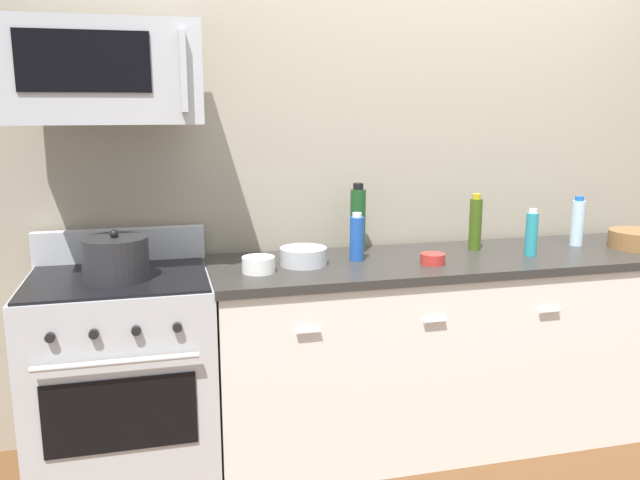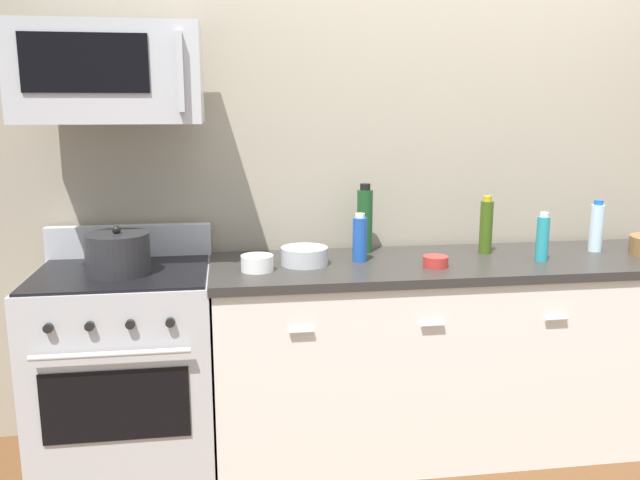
{
  "view_description": "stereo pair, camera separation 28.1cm",
  "coord_description": "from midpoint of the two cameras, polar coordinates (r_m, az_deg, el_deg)",
  "views": [
    {
      "loc": [
        -1.39,
        -2.74,
        1.62
      ],
      "look_at": [
        -0.71,
        -0.05,
        1.04
      ],
      "focal_mm": 36.23,
      "sensor_mm": 36.0,
      "label": 1
    },
    {
      "loc": [
        -1.12,
        -2.8,
        1.62
      ],
      "look_at": [
        -0.71,
        -0.05,
        1.04
      ],
      "focal_mm": 36.23,
      "sensor_mm": 36.0,
      "label": 2
    }
  ],
  "objects": [
    {
      "name": "bottle_dish_soap",
      "position": [
        3.17,
        21.5,
        0.15
      ],
      "size": [
        0.06,
        0.06,
        0.23
      ],
      "color": "teal",
      "rests_on": "countertop_slab"
    },
    {
      "name": "bowl_red_small",
      "position": [
        2.93,
        12.89,
        -1.86
      ],
      "size": [
        0.11,
        0.11,
        0.05
      ],
      "color": "#B72D28",
      "rests_on": "countertop_slab"
    },
    {
      "name": "bowl_steel_prep",
      "position": [
        2.9,
        1.39,
        -1.4
      ],
      "size": [
        0.21,
        0.21,
        0.08
      ],
      "color": "#B2B5BA",
      "rests_on": "countertop_slab"
    },
    {
      "name": "stockpot",
      "position": [
        2.81,
        -14.73,
        -1.21
      ],
      "size": [
        0.27,
        0.27,
        0.21
      ],
      "color": "#262628",
      "rests_on": "range_oven"
    },
    {
      "name": "bowl_white_ceramic",
      "position": [
        2.79,
        -2.72,
        -2.05
      ],
      "size": [
        0.14,
        0.14,
        0.07
      ],
      "color": "white",
      "rests_on": "countertop_slab"
    },
    {
      "name": "counter_unit",
      "position": [
        3.25,
        15.19,
        -9.59
      ],
      "size": [
        2.4,
        0.66,
        0.92
      ],
      "color": "silver",
      "rests_on": "ground_plane"
    },
    {
      "name": "back_wall",
      "position": [
        3.43,
        13.27,
        6.9
      ],
      "size": [
        5.49,
        0.1,
        2.7
      ],
      "primitive_type": "cube",
      "color": "#9E937F",
      "rests_on": "ground_plane"
    },
    {
      "name": "bottle_soda_blue",
      "position": [
        2.96,
        6.25,
        0.09
      ],
      "size": [
        0.07,
        0.07,
        0.22
      ],
      "color": "#1E4CA5",
      "rests_on": "countertop_slab"
    },
    {
      "name": "bottle_olive_oil",
      "position": [
        3.25,
        16.89,
        1.16
      ],
      "size": [
        0.06,
        0.06,
        0.28
      ],
      "color": "#385114",
      "rests_on": "countertop_slab"
    },
    {
      "name": "bottle_water_clear",
      "position": [
        3.49,
        25.4,
        1.02
      ],
      "size": [
        0.07,
        0.07,
        0.25
      ],
      "color": "silver",
      "rests_on": "countertop_slab"
    },
    {
      "name": "range_oven",
      "position": [
        3.02,
        -14.08,
        -11.04
      ],
      "size": [
        0.76,
        0.69,
        1.07
      ],
      "color": "#B7BABF",
      "rests_on": "ground_plane"
    },
    {
      "name": "ground_plane",
      "position": [
        3.44,
        14.76,
        -16.74
      ],
      "size": [
        6.59,
        6.59,
        0.0
      ],
      "primitive_type": "plane",
      "color": "brown"
    },
    {
      "name": "microwave",
      "position": [
        2.84,
        -15.3,
        13.96
      ],
      "size": [
        0.74,
        0.44,
        0.4
      ],
      "color": "#B7BABF"
    },
    {
      "name": "bottle_wine_green",
      "position": [
        3.15,
        6.53,
        1.76
      ],
      "size": [
        0.08,
        0.08,
        0.34
      ],
      "color": "#19471E",
      "rests_on": "countertop_slab"
    }
  ]
}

